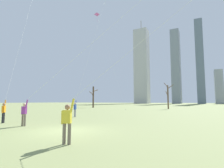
{
  "coord_description": "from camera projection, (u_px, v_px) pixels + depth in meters",
  "views": [
    {
      "loc": [
        7.45,
        -8.32,
        1.75
      ],
      "look_at": [
        0.0,
        6.0,
        3.33
      ],
      "focal_mm": 28.4,
      "sensor_mm": 36.0,
      "label": 1
    }
  ],
  "objects": [
    {
      "name": "ground_plane",
      "position": [
        66.0,
        131.0,
        10.59
      ],
      "size": [
        400.0,
        400.0,
        0.0
      ],
      "primitive_type": "plane",
      "color": "#848E56"
    },
    {
      "name": "kite_flyer_far_back_white",
      "position": [
        81.0,
        88.0,
        21.47
      ],
      "size": [
        2.45,
        11.55,
        21.24
      ],
      "color": "gray",
      "rests_on": "ground"
    },
    {
      "name": "kite_flyer_foreground_right_red",
      "position": [
        11.0,
        83.0,
        16.1
      ],
      "size": [
        7.34,
        8.64,
        19.39
      ],
      "color": "black",
      "rests_on": "ground"
    },
    {
      "name": "kite_flyer_midfield_right_green",
      "position": [
        50.0,
        88.0,
        12.41
      ],
      "size": [
        11.89,
        3.48,
        11.38
      ],
      "color": "#726656",
      "rests_on": "ground"
    },
    {
      "name": "kite_flyer_midfield_center_orange",
      "position": [
        133.0,
        63.0,
        7.81
      ],
      "size": [
        14.21,
        9.05,
        15.92
      ],
      "color": "#726656",
      "rests_on": "ground"
    },
    {
      "name": "distant_kite_high_overhead_pink",
      "position": [
        99.0,
        22.0,
        36.62
      ],
      "size": [
        5.03,
        4.69,
        20.24
      ],
      "color": "pink",
      "rests_on": "ground"
    },
    {
      "name": "bare_tree_right_of_center",
      "position": [
        93.0,
        96.0,
        49.25
      ],
      "size": [
        1.58,
        2.26,
        5.88
      ],
      "color": "#4C3828",
      "rests_on": "ground"
    },
    {
      "name": "bare_tree_leftmost",
      "position": [
        168.0,
        96.0,
        40.87
      ],
      "size": [
        2.25,
        2.04,
        6.12
      ],
      "color": "brown",
      "rests_on": "ground"
    },
    {
      "name": "skyline_tall_tower",
      "position": [
        200.0,
        61.0,
        134.86
      ],
      "size": [
        5.62,
        8.93,
        64.47
      ],
      "color": "slate",
      "rests_on": "ground"
    },
    {
      "name": "skyline_short_annex",
      "position": [
        142.0,
        66.0,
        148.86
      ],
      "size": [
        11.26,
        9.41,
        70.89
      ],
      "color": "#B2B2B7",
      "rests_on": "ground"
    },
    {
      "name": "skyline_mid_tower_right",
      "position": [
        176.0,
        66.0,
        138.56
      ],
      "size": [
        6.42,
        9.02,
        57.94
      ],
      "color": "gray",
      "rests_on": "ground"
    },
    {
      "name": "skyline_wide_slab",
      "position": [
        219.0,
        87.0,
        135.6
      ],
      "size": [
        5.65,
        10.29,
        25.78
      ],
      "color": "#9EA3AD",
      "rests_on": "ground"
    }
  ]
}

